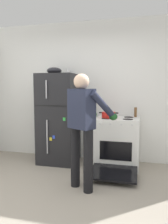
{
  "coord_description": "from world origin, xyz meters",
  "views": [
    {
      "loc": [
        0.94,
        -2.31,
        1.4
      ],
      "look_at": [
        0.02,
        1.32,
        1.0
      ],
      "focal_mm": 34.97,
      "sensor_mm": 36.0,
      "label": 1
    }
  ],
  "objects_px": {
    "red_pot": "(109,115)",
    "pepper_mill": "(136,112)",
    "coffee_mug": "(68,71)",
    "refrigerator": "(59,118)",
    "mixing_bowl": "(54,71)",
    "stove_range": "(117,143)",
    "person_cook": "(84,121)"
  },
  "relations": [
    {
      "from": "person_cook",
      "to": "coffee_mug",
      "type": "relative_size",
      "value": 14.28
    },
    {
      "from": "red_pot",
      "to": "pepper_mill",
      "type": "bearing_deg",
      "value": 28.52
    },
    {
      "from": "coffee_mug",
      "to": "mixing_bowl",
      "type": "xyz_separation_m",
      "value": [
        -0.26,
        -0.05,
        0.01
      ]
    },
    {
      "from": "person_cook",
      "to": "mixing_bowl",
      "type": "xyz_separation_m",
      "value": [
        -0.83,
        1.01,
        0.78
      ]
    },
    {
      "from": "refrigerator",
      "to": "coffee_mug",
      "type": "height_order",
      "value": "coffee_mug"
    },
    {
      "from": "coffee_mug",
      "to": "pepper_mill",
      "type": "distance_m",
      "value": 1.45
    },
    {
      "from": "coffee_mug",
      "to": "refrigerator",
      "type": "bearing_deg",
      "value": -164.6
    },
    {
      "from": "pepper_mill",
      "to": "red_pot",
      "type": "bearing_deg",
      "value": -151.48
    },
    {
      "from": "stove_range",
      "to": "pepper_mill",
      "type": "relative_size",
      "value": 6.92
    },
    {
      "from": "refrigerator",
      "to": "stove_range",
      "type": "xyz_separation_m",
      "value": [
        1.12,
        -0.02,
        -0.4
      ]
    },
    {
      "from": "coffee_mug",
      "to": "pepper_mill",
      "type": "relative_size",
      "value": 0.64
    },
    {
      "from": "person_cook",
      "to": "stove_range",
      "type": "bearing_deg",
      "value": 69.33
    },
    {
      "from": "coffee_mug",
      "to": "mixing_bowl",
      "type": "height_order",
      "value": "mixing_bowl"
    },
    {
      "from": "coffee_mug",
      "to": "person_cook",
      "type": "bearing_deg",
      "value": -61.87
    },
    {
      "from": "refrigerator",
      "to": "red_pot",
      "type": "bearing_deg",
      "value": -2.96
    },
    {
      "from": "refrigerator",
      "to": "red_pot",
      "type": "xyz_separation_m",
      "value": [
        0.96,
        -0.05,
        0.1
      ]
    },
    {
      "from": "refrigerator",
      "to": "mixing_bowl",
      "type": "relative_size",
      "value": 6.02
    },
    {
      "from": "stove_range",
      "to": "pepper_mill",
      "type": "distance_m",
      "value": 0.66
    },
    {
      "from": "refrigerator",
      "to": "pepper_mill",
      "type": "relative_size",
      "value": 9.61
    },
    {
      "from": "refrigerator",
      "to": "mixing_bowl",
      "type": "xyz_separation_m",
      "value": [
        -0.08,
        0.0,
        0.9
      ]
    },
    {
      "from": "stove_range",
      "to": "coffee_mug",
      "type": "relative_size",
      "value": 10.75
    },
    {
      "from": "coffee_mug",
      "to": "pepper_mill",
      "type": "xyz_separation_m",
      "value": [
        1.24,
        0.15,
        -0.75
      ]
    },
    {
      "from": "red_pot",
      "to": "pepper_mill",
      "type": "relative_size",
      "value": 1.96
    },
    {
      "from": "refrigerator",
      "to": "coffee_mug",
      "type": "relative_size",
      "value": 14.94
    },
    {
      "from": "person_cook",
      "to": "coffee_mug",
      "type": "xyz_separation_m",
      "value": [
        -0.56,
        1.06,
        0.76
      ]
    },
    {
      "from": "stove_range",
      "to": "red_pot",
      "type": "bearing_deg",
      "value": -168.58
    },
    {
      "from": "person_cook",
      "to": "pepper_mill",
      "type": "relative_size",
      "value": 9.19
    },
    {
      "from": "refrigerator",
      "to": "person_cook",
      "type": "relative_size",
      "value": 1.05
    },
    {
      "from": "pepper_mill",
      "to": "mixing_bowl",
      "type": "distance_m",
      "value": 1.69
    },
    {
      "from": "coffee_mug",
      "to": "stove_range",
      "type": "bearing_deg",
      "value": -4.13
    },
    {
      "from": "refrigerator",
      "to": "person_cook",
      "type": "distance_m",
      "value": 1.26
    },
    {
      "from": "person_cook",
      "to": "red_pot",
      "type": "relative_size",
      "value": 4.69
    }
  ]
}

